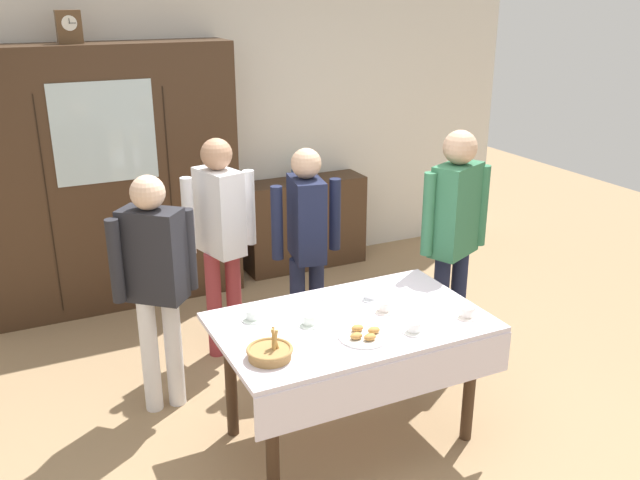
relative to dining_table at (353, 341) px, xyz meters
The scene contains 22 objects.
ground_plane 0.70m from the dining_table, 90.00° to the left, with size 12.00×12.00×0.00m, color #997A56.
back_wall 2.96m from the dining_table, 90.00° to the left, with size 6.40×0.10×2.70m, color silver.
dining_table is the anchor object (origin of this frame).
wall_cabinet 2.77m from the dining_table, 109.18° to the left, with size 2.14×0.46×2.16m.
mantel_clock 3.22m from the dining_table, 111.90° to the left, with size 0.18×0.11×0.24m.
bookshelf_low 2.80m from the dining_table, 71.14° to the left, with size 1.17×0.35×0.86m.
book_stack 2.80m from the dining_table, 71.14° to the left, with size 0.18×0.23×0.11m.
tea_cup_mid_left 0.59m from the dining_table, 151.34° to the left, with size 0.13×0.13×0.06m.
tea_cup_near_right 0.27m from the dining_table, 10.61° to the left, with size 0.13×0.13×0.06m.
tea_cup_center 0.29m from the dining_table, 161.89° to the left, with size 0.13×0.13×0.06m.
tea_cup_back_edge 0.38m from the dining_table, 45.77° to the right, with size 0.13×0.13×0.06m.
tea_cup_far_left 0.36m from the dining_table, 43.11° to the left, with size 0.13×0.13×0.06m.
tea_cup_far_right 0.67m from the dining_table, 20.29° to the right, with size 0.13×0.13×0.06m.
bread_basket 0.61m from the dining_table, 163.70° to the right, with size 0.24×0.24×0.16m.
pastry_plate 0.23m from the dining_table, 100.59° to the right, with size 0.28×0.28×0.05m.
spoon_back_edge 0.36m from the dining_table, 98.98° to the left, with size 0.12×0.02×0.01m.
spoon_center 0.52m from the dining_table, ahead, with size 0.12×0.02×0.01m.
spoon_near_right 0.58m from the dining_table, 28.84° to the left, with size 0.12×0.02×0.01m.
person_beside_shelf 1.10m from the dining_table, 79.54° to the left, with size 0.52×0.39×1.55m.
person_behind_table_left 1.26m from the dining_table, 137.76° to the left, with size 0.52×0.39×1.54m.
person_near_right_end 1.23m from the dining_table, 26.18° to the left, with size 0.52×0.33×1.69m.
person_by_cabinet 1.41m from the dining_table, 104.30° to the left, with size 0.52×0.40×1.61m.
Camera 1 is at (-1.67, -3.25, 2.53)m, focal length 38.36 mm.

